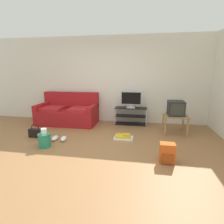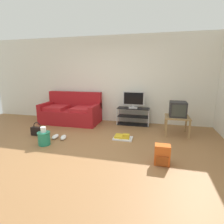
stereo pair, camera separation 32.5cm
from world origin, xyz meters
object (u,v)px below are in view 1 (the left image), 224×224
backpack (167,153)px  cleaning_bucket (45,139)px  crt_tv (176,108)px  couch (68,113)px  sneakers_pair (59,138)px  side_table (175,118)px  tv_stand (131,116)px  flat_tv (131,100)px  floor_tray (123,137)px  handbag (36,133)px

backpack → cleaning_bucket: cleaning_bucket is taller
crt_tv → couch: bearing=173.1°
cleaning_bucket → sneakers_pair: bearing=71.7°
side_table → cleaning_bucket: bearing=-154.0°
tv_stand → flat_tv: bearing=-90.0°
couch → side_table: couch is taller
tv_stand → floor_tray: (-0.09, -1.28, -0.22)m
couch → tv_stand: (1.97, 0.21, -0.08)m
backpack → floor_tray: bearing=147.4°
tv_stand → crt_tv: (1.22, -0.60, 0.41)m
couch → tv_stand: size_ratio=1.85×
backpack → sneakers_pair: backpack is taller
couch → crt_tv: 3.23m
crt_tv → sneakers_pair: crt_tv is taller
cleaning_bucket → flat_tv: bearing=49.5°
tv_stand → handbag: bearing=-145.4°
backpack → couch: bearing=159.3°
side_table → crt_tv: crt_tv is taller
handbag → backpack: bearing=-13.8°
floor_tray → cleaning_bucket: bearing=-154.7°
tv_stand → sneakers_pair: size_ratio=2.44×
flat_tv → floor_tray: (-0.09, -1.26, -0.74)m
couch → sneakers_pair: size_ratio=4.52×
side_table → couch: bearing=172.8°
backpack → floor_tray: 1.39m
handbag → floor_tray: 2.20m
couch → backpack: 3.50m
side_table → cleaning_bucket: side_table is taller
flat_tv → sneakers_pair: flat_tv is taller
tv_stand → crt_tv: crt_tv is taller
couch → floor_tray: bearing=-29.6°
crt_tv → handbag: crt_tv is taller
crt_tv → backpack: bearing=-103.1°
flat_tv → sneakers_pair: 2.40m
side_table → crt_tv: 0.26m
backpack → handbag: size_ratio=1.03×
side_table → cleaning_bucket: (-2.95, -1.44, -0.24)m
tv_stand → backpack: 2.46m
cleaning_bucket → sneakers_pair: cleaning_bucket is taller
handbag → flat_tv: bearing=34.2°
side_table → cleaning_bucket: size_ratio=1.44×
flat_tv → handbag: size_ratio=1.81×
tv_stand → side_table: 1.37m
couch → floor_tray: size_ratio=3.89×
couch → flat_tv: size_ratio=2.85×
sneakers_pair → backpack: bearing=-15.5°
backpack → crt_tv: bearing=93.4°
flat_tv → side_table: bearing=-26.0°
couch → sneakers_pair: couch is taller
handbag → cleaning_bucket: 0.73m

